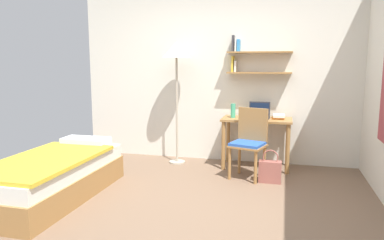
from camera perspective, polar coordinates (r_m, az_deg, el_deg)
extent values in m
plane|color=brown|center=(3.92, -0.70, -13.58)|extent=(5.28, 5.28, 0.00)
cube|color=silver|center=(5.60, 4.69, 6.86)|extent=(4.40, 0.05, 2.60)
cube|color=#9E703D|center=(5.40, 10.40, 7.25)|extent=(0.92, 0.22, 0.02)
cube|color=gold|center=(5.46, 6.37, 8.67)|extent=(0.03, 0.15, 0.23)
cube|color=silver|center=(5.46, 6.80, 8.31)|extent=(0.03, 0.13, 0.16)
cube|color=#9E703D|center=(5.40, 10.49, 10.35)|extent=(0.92, 0.22, 0.02)
cube|color=#333338|center=(5.48, 6.44, 11.76)|extent=(0.03, 0.13, 0.23)
cube|color=silver|center=(5.47, 6.86, 11.56)|extent=(0.02, 0.13, 0.20)
cube|color=#3384C6|center=(5.47, 7.27, 11.43)|extent=(0.04, 0.12, 0.17)
cube|color=#9E703D|center=(4.43, -20.84, -9.53)|extent=(0.84, 1.87, 0.28)
cube|color=silver|center=(4.37, -21.00, -6.79)|extent=(0.81, 1.81, 0.16)
cube|color=gold|center=(4.26, -21.94, -5.86)|extent=(0.86, 1.53, 0.04)
cube|color=white|center=(4.93, -16.20, -3.24)|extent=(0.59, 0.28, 0.10)
cube|color=#9E703D|center=(5.27, 10.06, 0.10)|extent=(0.97, 0.52, 0.03)
cylinder|color=#9E703D|center=(5.18, 4.92, -4.00)|extent=(0.06, 0.06, 0.69)
cylinder|color=#9E703D|center=(5.11, 14.68, -4.43)|extent=(0.06, 0.06, 0.69)
cylinder|color=#9E703D|center=(5.59, 5.64, -3.05)|extent=(0.06, 0.06, 0.69)
cylinder|color=#9E703D|center=(5.53, 14.67, -3.43)|extent=(0.06, 0.06, 0.69)
cube|color=#9E703D|center=(4.79, 8.63, -4.03)|extent=(0.52, 0.49, 0.03)
cube|color=blue|center=(4.79, 8.64, -3.68)|extent=(0.48, 0.45, 0.04)
cube|color=#9E703D|center=(4.90, 9.47, -0.63)|extent=(0.40, 0.15, 0.43)
cylinder|color=#9E703D|center=(4.78, 5.86, -6.77)|extent=(0.04, 0.04, 0.42)
cylinder|color=#9E703D|center=(4.64, 9.87, -7.32)|extent=(0.04, 0.04, 0.42)
cylinder|color=#9E703D|center=(5.05, 7.39, -5.93)|extent=(0.04, 0.04, 0.42)
cylinder|color=#9E703D|center=(4.93, 11.20, -6.41)|extent=(0.04, 0.04, 0.42)
cylinder|color=#B2A893|center=(5.58, -2.32, -6.54)|extent=(0.24, 0.24, 0.02)
cylinder|color=#B2A893|center=(5.42, -2.38, 1.48)|extent=(0.03, 0.03, 1.55)
cone|color=silver|center=(5.38, -2.44, 10.86)|extent=(0.42, 0.42, 0.22)
cube|color=black|center=(5.31, 10.38, 0.39)|extent=(0.30, 0.23, 0.01)
cube|color=black|center=(5.38, 10.48, 1.68)|extent=(0.30, 0.06, 0.21)
cube|color=black|center=(5.38, 10.47, 1.67)|extent=(0.27, 0.05, 0.18)
cylinder|color=#42A87F|center=(5.27, 6.42, 1.47)|extent=(0.07, 0.07, 0.20)
cube|color=orange|center=(5.29, 13.32, 0.35)|extent=(0.17, 0.19, 0.03)
cube|color=silver|center=(5.28, 13.39, 0.66)|extent=(0.16, 0.23, 0.03)
cube|color=#99564C|center=(4.76, 12.06, -7.89)|extent=(0.28, 0.13, 0.27)
torus|color=#99564C|center=(4.71, 12.13, -5.71)|extent=(0.20, 0.02, 0.20)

